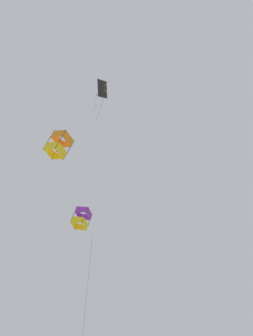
% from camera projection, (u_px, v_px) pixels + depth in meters
% --- Properties ---
extents(kite_diamond_near_left, '(1.61, 0.87, 4.67)m').
position_uv_depth(kite_diamond_near_left, '(102.00, 89.00, 29.29)').
color(kite_diamond_near_left, black).
extents(kite_box_mid_left, '(1.74, 1.49, 9.04)m').
position_uv_depth(kite_box_mid_left, '(82.00, 219.00, 28.88)').
color(kite_box_mid_left, purple).
extents(kite_box_upper_right, '(1.34, 1.73, 1.81)m').
position_uv_depth(kite_box_upper_right, '(59.00, 145.00, 26.57)').
color(kite_box_upper_right, orange).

